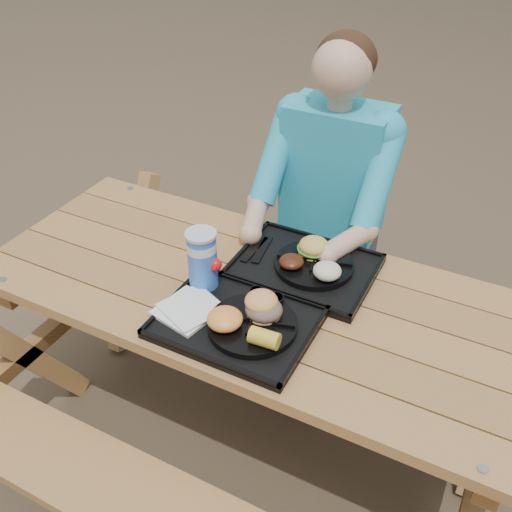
% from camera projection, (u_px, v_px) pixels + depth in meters
% --- Properties ---
extents(ground, '(60.00, 60.00, 0.00)m').
position_uv_depth(ground, '(256.00, 436.00, 2.25)').
color(ground, '#999999').
rests_on(ground, ground).
extents(picnic_table, '(1.80, 1.49, 0.75)m').
position_uv_depth(picnic_table, '(256.00, 370.00, 2.03)').
color(picnic_table, '#999999').
rests_on(picnic_table, ground).
extents(tray_near, '(0.45, 0.35, 0.02)m').
position_uv_depth(tray_near, '(237.00, 323.00, 1.67)').
color(tray_near, black).
rests_on(tray_near, picnic_table).
extents(tray_far, '(0.45, 0.35, 0.02)m').
position_uv_depth(tray_far, '(304.00, 268.00, 1.88)').
color(tray_far, black).
rests_on(tray_far, picnic_table).
extents(plate_near, '(0.26, 0.26, 0.02)m').
position_uv_depth(plate_near, '(252.00, 325.00, 1.63)').
color(plate_near, black).
rests_on(plate_near, tray_near).
extents(plate_far, '(0.26, 0.26, 0.02)m').
position_uv_depth(plate_far, '(314.00, 264.00, 1.86)').
color(plate_far, black).
rests_on(plate_far, tray_far).
extents(napkin_stack, '(0.19, 0.19, 0.02)m').
position_uv_depth(napkin_stack, '(187.00, 309.00, 1.68)').
color(napkin_stack, silver).
rests_on(napkin_stack, tray_near).
extents(soda_cup, '(0.09, 0.09, 0.18)m').
position_uv_depth(soda_cup, '(202.00, 261.00, 1.74)').
color(soda_cup, blue).
rests_on(soda_cup, tray_near).
extents(condiment_bbq, '(0.04, 0.04, 0.03)m').
position_uv_depth(condiment_bbq, '(257.00, 293.00, 1.74)').
color(condiment_bbq, black).
rests_on(condiment_bbq, tray_near).
extents(condiment_mustard, '(0.05, 0.05, 0.03)m').
position_uv_depth(condiment_mustard, '(275.00, 301.00, 1.71)').
color(condiment_mustard, gold).
rests_on(condiment_mustard, tray_near).
extents(sandwich, '(0.10, 0.10, 0.11)m').
position_uv_depth(sandwich, '(264.00, 301.00, 1.62)').
color(sandwich, '#EE9D54').
rests_on(sandwich, plate_near).
extents(mac_cheese, '(0.10, 0.10, 0.05)m').
position_uv_depth(mac_cheese, '(225.00, 319.00, 1.60)').
color(mac_cheese, '#FF9E43').
rests_on(mac_cheese, plate_near).
extents(corn_cob, '(0.09, 0.09, 0.05)m').
position_uv_depth(corn_cob, '(264.00, 338.00, 1.54)').
color(corn_cob, yellow).
rests_on(corn_cob, plate_near).
extents(cutlery_far, '(0.05, 0.16, 0.01)m').
position_uv_depth(cutlery_far, '(262.00, 250.00, 1.94)').
color(cutlery_far, black).
rests_on(cutlery_far, tray_far).
extents(burger, '(0.10, 0.10, 0.09)m').
position_uv_depth(burger, '(314.00, 243.00, 1.87)').
color(burger, gold).
rests_on(burger, plate_far).
extents(baked_beans, '(0.08, 0.08, 0.04)m').
position_uv_depth(baked_beans, '(291.00, 262.00, 1.83)').
color(baked_beans, '#451C0D').
rests_on(baked_beans, plate_far).
extents(potato_salad, '(0.09, 0.09, 0.05)m').
position_uv_depth(potato_salad, '(327.00, 271.00, 1.78)').
color(potato_salad, beige).
rests_on(potato_salad, plate_far).
extents(diner, '(0.48, 0.84, 1.28)m').
position_uv_depth(diner, '(329.00, 223.00, 2.32)').
color(diner, '#1BB9BE').
rests_on(diner, ground).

